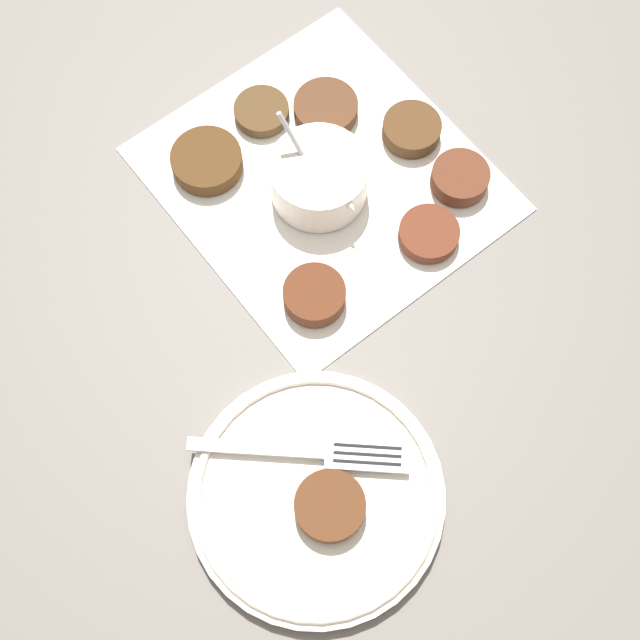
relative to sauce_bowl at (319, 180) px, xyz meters
The scene contains 13 objects.
ground_plane 0.06m from the sauce_bowl, 132.46° to the left, with size 4.00×4.00×0.00m, color #605B56.
napkin 0.03m from the sauce_bowl, 127.56° to the left, with size 0.33×0.30×0.00m.
sauce_bowl is the anchor object (origin of this frame).
fritter_0 0.12m from the sauce_bowl, 141.31° to the right, with size 0.07×0.07×0.02m.
fritter_1 0.12m from the sauce_bowl, 39.10° to the right, with size 0.06×0.06×0.02m.
fritter_2 0.12m from the sauce_bowl, 27.24° to the left, with size 0.06×0.06×0.01m.
fritter_3 0.12m from the sauce_bowl, 88.06° to the left, with size 0.06×0.06×0.02m.
fritter_4 0.09m from the sauce_bowl, 138.83° to the left, with size 0.07×0.07×0.02m.
fritter_5 0.14m from the sauce_bowl, 56.80° to the left, with size 0.06×0.06×0.02m.
fritter_6 0.11m from the sauce_bowl, behind, with size 0.06×0.06×0.01m.
serving_plate 0.31m from the sauce_bowl, 37.43° to the right, with size 0.23×0.23×0.02m.
fritter_on_plate 0.32m from the sauce_bowl, 35.29° to the right, with size 0.06×0.06×0.01m.
fork 0.27m from the sauce_bowl, 36.16° to the right, with size 0.14×0.16×0.00m.
Camera 1 is at (0.40, -0.31, 0.80)m, focal length 50.00 mm.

